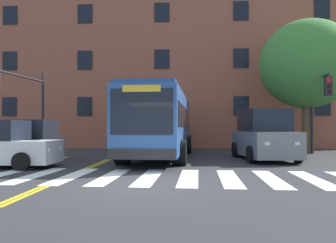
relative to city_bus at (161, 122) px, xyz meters
name	(u,v)px	position (x,y,z in m)	size (l,w,h in m)	color
ground_plane	(139,184)	(-0.01, -7.88, -1.81)	(120.00, 120.00, 0.00)	#303033
crosswalk	(149,177)	(0.13, -6.57, -1.81)	(15.53, 4.17, 0.01)	white
lane_line_yellow_inner	(135,148)	(-2.51, 7.43, -1.81)	(0.12, 36.00, 0.01)	gold
lane_line_yellow_outer	(137,148)	(-2.35, 7.43, -1.81)	(0.12, 36.00, 0.01)	gold
city_bus	(161,122)	(0.00, 0.00, 0.00)	(3.23, 11.20, 3.29)	#2D5699
car_black_near_lane	(35,142)	(-5.60, -2.27, -0.95)	(2.20, 4.22, 1.88)	black
car_grey_far_lane	(263,136)	(4.97, -0.95, -0.70)	(2.57, 4.87, 2.37)	slate
car_teal_behind_bus	(180,136)	(0.83, 8.84, -0.98)	(2.32, 4.34, 1.81)	#236B70
traffic_light_near_corner	(319,99)	(8.60, 1.67, 1.30)	(0.43, 2.84, 4.72)	#28282D
traffic_light_far_corner	(24,96)	(-7.54, 0.49, 1.41)	(0.74, 4.39, 4.80)	#28282D
street_tree_curbside_large	(307,64)	(8.53, 3.22, 3.50)	(6.84, 6.43, 8.00)	brown
building_facade	(166,73)	(-0.49, 11.19, 4.35)	(28.66, 8.47, 12.32)	#9E5642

